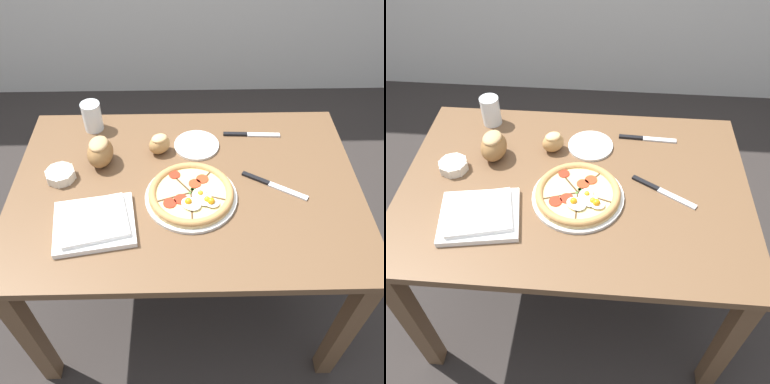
% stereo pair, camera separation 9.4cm
% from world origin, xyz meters
% --- Properties ---
extents(ground_plane, '(12.00, 12.00, 0.00)m').
position_xyz_m(ground_plane, '(0.00, 0.00, 0.00)').
color(ground_plane, '#2D2826').
extents(dining_table, '(1.21, 0.83, 0.72)m').
position_xyz_m(dining_table, '(0.00, 0.00, 0.62)').
color(dining_table, brown).
rests_on(dining_table, ground_plane).
extents(pizza, '(0.31, 0.31, 0.05)m').
position_xyz_m(pizza, '(0.02, -0.06, 0.74)').
color(pizza, white).
rests_on(pizza, dining_table).
extents(ramekin_bowl, '(0.10, 0.10, 0.04)m').
position_xyz_m(ramekin_bowl, '(-0.44, 0.04, 0.74)').
color(ramekin_bowl, silver).
rests_on(ramekin_bowl, dining_table).
extents(napkin_folded, '(0.28, 0.25, 0.04)m').
position_xyz_m(napkin_folded, '(-0.29, -0.17, 0.74)').
color(napkin_folded, white).
rests_on(napkin_folded, dining_table).
extents(bread_piece_near, '(0.11, 0.13, 0.11)m').
position_xyz_m(bread_piece_near, '(-0.30, 0.12, 0.78)').
color(bread_piece_near, olive).
rests_on(bread_piece_near, dining_table).
extents(bread_piece_mid, '(0.10, 0.10, 0.08)m').
position_xyz_m(bread_piece_mid, '(-0.09, 0.18, 0.76)').
color(bread_piece_mid, '#B27F47').
rests_on(bread_piece_mid, dining_table).
extents(knife_main, '(0.22, 0.14, 0.01)m').
position_xyz_m(knife_main, '(0.30, -0.01, 0.73)').
color(knife_main, silver).
rests_on(knife_main, dining_table).
extents(knife_spare, '(0.22, 0.03, 0.01)m').
position_xyz_m(knife_spare, '(0.26, 0.27, 0.73)').
color(knife_spare, silver).
rests_on(knife_spare, dining_table).
extents(water_glass, '(0.07, 0.07, 0.12)m').
position_xyz_m(water_glass, '(-0.36, 0.32, 0.78)').
color(water_glass, white).
rests_on(water_glass, dining_table).
extents(side_saucer, '(0.17, 0.17, 0.01)m').
position_xyz_m(side_saucer, '(0.04, 0.21, 0.73)').
color(side_saucer, white).
rests_on(side_saucer, dining_table).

